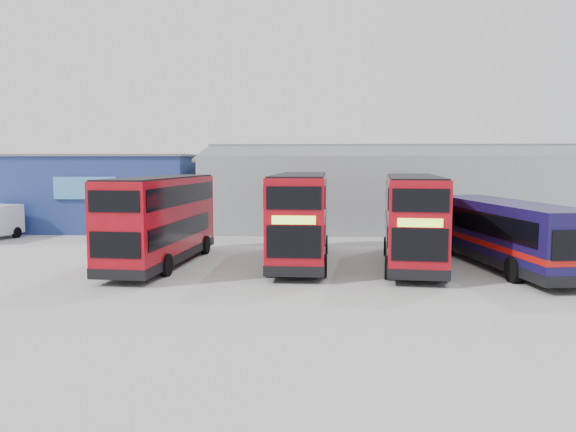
# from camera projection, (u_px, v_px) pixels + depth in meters

# --- Properties ---
(ground_plane) EXTENTS (120.00, 120.00, 0.00)m
(ground_plane) POSITION_uv_depth(u_px,v_px,m) (304.00, 287.00, 20.84)
(ground_plane) COLOR #A0A09B
(ground_plane) RESTS_ON ground
(office_block) EXTENTS (12.30, 8.32, 5.12)m
(office_block) POSITION_uv_depth(u_px,v_px,m) (109.00, 191.00, 39.15)
(office_block) COLOR navy
(office_block) RESTS_ON ground
(maintenance_shed) EXTENTS (30.50, 12.00, 5.89)m
(maintenance_shed) POSITION_uv_depth(u_px,v_px,m) (421.00, 190.00, 40.09)
(maintenance_shed) COLOR gray
(maintenance_shed) RESTS_ON ground
(double_decker_left) EXTENTS (3.09, 9.55, 3.97)m
(double_decker_left) POSITION_uv_depth(u_px,v_px,m) (161.00, 221.00, 25.06)
(double_decker_left) COLOR #9A0813
(double_decker_left) RESTS_ON ground
(double_decker_centre) EXTENTS (2.67, 9.73, 4.08)m
(double_decker_centre) POSITION_uv_depth(u_px,v_px,m) (301.00, 219.00, 25.73)
(double_decker_centre) COLOR #9A0813
(double_decker_centre) RESTS_ON ground
(double_decker_right) EXTENTS (3.35, 9.69, 4.02)m
(double_decker_right) POSITION_uv_depth(u_px,v_px,m) (412.00, 221.00, 25.01)
(double_decker_right) COLOR #9A0813
(double_decker_right) RESTS_ON ground
(single_decker_blue) EXTENTS (3.94, 10.90, 2.90)m
(single_decker_blue) POSITION_uv_depth(u_px,v_px,m) (506.00, 235.00, 24.47)
(single_decker_blue) COLOR #0F0E3F
(single_decker_blue) RESTS_ON ground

